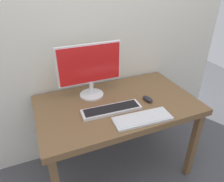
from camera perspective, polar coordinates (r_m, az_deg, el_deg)
ground_plane at (r=2.24m, az=1.20°, el=-19.74°), size 6.00×6.00×0.00m
wall_back at (r=1.86m, az=-4.03°, el=23.50°), size 2.70×0.04×3.00m
desk at (r=1.77m, az=1.43°, el=-5.23°), size 1.30×0.77×0.76m
monitor at (r=1.73m, az=-6.02°, el=6.19°), size 0.53×0.20×0.46m
keyboard_primary at (r=1.62m, az=-0.14°, el=-5.07°), size 0.47×0.15×0.03m
keyboard_secondary at (r=1.55m, az=8.30°, el=-7.42°), size 0.44×0.18×0.02m
mouse at (r=1.77m, az=9.64°, el=-2.12°), size 0.07×0.12×0.04m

